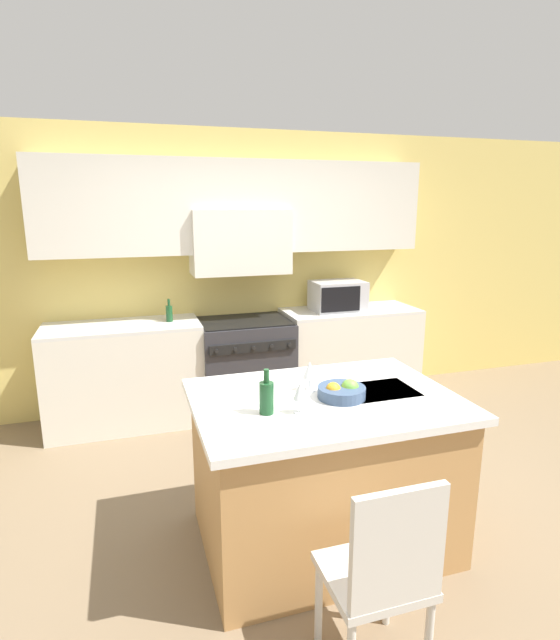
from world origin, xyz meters
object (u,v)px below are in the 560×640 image
microwave (338,296)px  wine_glass_near (301,391)px  fruit_bowl (342,391)px  wine_glass_far (310,371)px  oil_bottle_on_counter (169,313)px  range_stove (245,366)px  island_chair (383,571)px  wine_bottle (267,397)px

microwave → wine_glass_near: 2.55m
wine_glass_near → fruit_bowl: (0.30, 0.13, -0.08)m
wine_glass_far → oil_bottle_on_counter: size_ratio=0.84×
wine_glass_far → fruit_bowl: 0.23m
microwave → oil_bottle_on_counter: 1.67m
wine_glass_near → range_stove: bearing=84.2°
island_chair → wine_glass_near: wine_glass_near is taller
wine_glass_far → fruit_bowl: (0.14, -0.16, -0.08)m
wine_bottle → wine_glass_near: 0.18m
oil_bottle_on_counter → wine_glass_far: bearing=-72.2°
microwave → oil_bottle_on_counter: bearing=179.7°
range_stove → island_chair: 2.99m
island_chair → wine_glass_far: wine_glass_far is taller
range_stove → microwave: size_ratio=1.76×
wine_glass_near → wine_glass_far: 0.33m
island_chair → oil_bottle_on_counter: size_ratio=4.61×
wine_bottle → range_stove: bearing=79.7°
microwave → wine_glass_near: microwave is taller
microwave → wine_bottle: microwave is taller
wine_bottle → oil_bottle_on_counter: wine_bottle is taller
range_stove → wine_bottle: size_ratio=3.78×
island_chair → wine_glass_far: bearing=86.5°
island_chair → wine_glass_far: (0.06, 1.04, 0.52)m
fruit_bowl → oil_bottle_on_counter: size_ratio=1.30×
wine_glass_far → oil_bottle_on_counter: oil_bottle_on_counter is taller
island_chair → wine_glass_far: size_ratio=5.46×
oil_bottle_on_counter → fruit_bowl: bearing=-70.2°
wine_glass_far → oil_bottle_on_counter: 2.07m
range_stove → fruit_bowl: bearing=-88.1°
wine_bottle → wine_glass_near: size_ratio=1.37×
fruit_bowl → wine_glass_far: bearing=130.1°
fruit_bowl → oil_bottle_on_counter: 2.26m
fruit_bowl → wine_bottle: bearing=-170.3°
island_chair → fruit_bowl: (0.20, 0.88, 0.43)m
oil_bottle_on_counter → island_chair: bearing=-79.3°
island_chair → oil_bottle_on_counter: 3.10m
microwave → island_chair: bearing=-110.2°
wine_bottle → oil_bottle_on_counter: size_ratio=1.15×
microwave → fruit_bowl: 2.31m
island_chair → range_stove: bearing=87.5°
wine_glass_near → oil_bottle_on_counter: 2.31m
wine_glass_near → wine_bottle: bearing=164.1°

